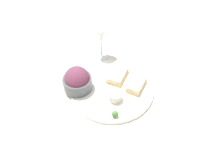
{
  "coord_description": "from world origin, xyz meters",
  "views": [
    {
      "loc": [
        0.49,
        0.34,
        0.67
      ],
      "look_at": [
        0.0,
        0.0,
        0.03
      ],
      "focal_mm": 35.0,
      "sensor_mm": 36.0,
      "label": 1
    }
  ],
  "objects_px": {
    "cheese_toast_near": "(118,75)",
    "cheese_toast_far": "(137,85)",
    "salad_bowl": "(77,80)",
    "sauce_ramekin": "(115,96)",
    "wine_glass": "(101,36)"
  },
  "relations": [
    {
      "from": "cheese_toast_far",
      "to": "wine_glass",
      "type": "height_order",
      "value": "wine_glass"
    },
    {
      "from": "salad_bowl",
      "to": "wine_glass",
      "type": "bearing_deg",
      "value": -166.49
    },
    {
      "from": "cheese_toast_far",
      "to": "wine_glass",
      "type": "distance_m",
      "value": 0.28
    },
    {
      "from": "sauce_ramekin",
      "to": "cheese_toast_far",
      "type": "xyz_separation_m",
      "value": [
        -0.1,
        0.03,
        -0.01
      ]
    },
    {
      "from": "salad_bowl",
      "to": "cheese_toast_near",
      "type": "xyz_separation_m",
      "value": [
        -0.14,
        0.1,
        -0.03
      ]
    },
    {
      "from": "salad_bowl",
      "to": "sauce_ramekin",
      "type": "height_order",
      "value": "salad_bowl"
    },
    {
      "from": "cheese_toast_near",
      "to": "cheese_toast_far",
      "type": "relative_size",
      "value": 1.1
    },
    {
      "from": "cheese_toast_near",
      "to": "wine_glass",
      "type": "bearing_deg",
      "value": -120.65
    },
    {
      "from": "salad_bowl",
      "to": "sauce_ramekin",
      "type": "relative_size",
      "value": 2.18
    },
    {
      "from": "salad_bowl",
      "to": "cheese_toast_far",
      "type": "distance_m",
      "value": 0.24
    },
    {
      "from": "cheese_toast_near",
      "to": "wine_glass",
      "type": "relative_size",
      "value": 0.72
    },
    {
      "from": "sauce_ramekin",
      "to": "wine_glass",
      "type": "xyz_separation_m",
      "value": [
        -0.2,
        -0.21,
        0.08
      ]
    },
    {
      "from": "sauce_ramekin",
      "to": "cheese_toast_far",
      "type": "height_order",
      "value": "sauce_ramekin"
    },
    {
      "from": "cheese_toast_near",
      "to": "cheese_toast_far",
      "type": "xyz_separation_m",
      "value": [
        0.0,
        0.09,
        0.0
      ]
    },
    {
      "from": "cheese_toast_near",
      "to": "cheese_toast_far",
      "type": "distance_m",
      "value": 0.09
    }
  ]
}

